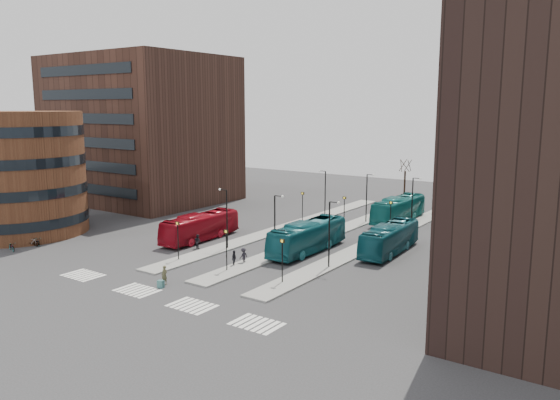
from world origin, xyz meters
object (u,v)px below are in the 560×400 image
Objects in this scene: suitcase at (161,284)px; teal_bus_c at (390,238)px; red_bus at (200,227)px; commuter_b at (234,258)px; bicycle_mid at (32,242)px; commuter_c at (244,256)px; teal_bus_d at (460,204)px; bicycle_near at (12,247)px; bicycle_far at (37,241)px; teal_bus_b at (399,209)px; commuter_a at (198,241)px; teal_bus_a at (308,237)px; traveller at (164,275)px.

teal_bus_c reaches higher than suitcase.
teal_bus_c is at bearing 17.73° from red_bus.
commuter_b is 0.97× the size of bicycle_mid.
suitcase is at bearing -0.54° from commuter_c.
bicycle_mid is (-32.15, -41.56, -1.19)m from teal_bus_d.
bicycle_far is (0.00, 2.80, -0.03)m from bicycle_near.
commuter_b is 0.90× the size of bicycle_near.
teal_bus_b is at bearing 55.35° from red_bus.
teal_bus_d is 54.33m from bicycle_near.
teal_bus_d is at bearing 54.48° from teal_bus_b.
red_bus is at bearing -32.76° from bicycle_far.
commuter_c is (9.61, -4.47, -0.74)m from red_bus.
teal_bus_d is at bearing -61.22° from bicycle_mid.
commuter_a is at bearing -114.69° from teal_bus_b.
commuter_b is at bearing -55.40° from bicycle_near.
suitcase is 0.05× the size of teal_bus_b.
bicycle_mid is (-12.64, -12.17, -1.02)m from red_bus.
commuter_b is (1.05, 8.05, 0.45)m from suitcase.
teal_bus_a is 27.83m from teal_bus_d.
teal_bus_b reaches higher than bicycle_mid.
bicycle_mid is (-26.63, -33.99, -1.13)m from teal_bus_b.
commuter_a is (-11.66, -24.74, -0.83)m from teal_bus_b.
bicycle_mid is at bearing 171.75° from traveller.
bicycle_far is at bearing 13.21° from bicycle_near.
teal_bus_a is 7.30× the size of bicycle_mid.
red_bus is 6.80× the size of bicycle_far.
commuter_b reaches higher than bicycle_near.
teal_bus_c is 7.02× the size of commuter_a.
commuter_a reaches higher than bicycle_far.
commuter_c is (-9.89, -33.86, -0.90)m from teal_bus_d.
red_bus reaches higher than commuter_c.
commuter_c is at bearing -133.07° from teal_bus_c.
red_bus reaches higher than teal_bus_c.
bicycle_mid is at bearing 13.21° from bicycle_near.
commuter_b is (-4.49, -27.54, -0.84)m from teal_bus_b.
suitcase is 21.15m from bicycle_mid.
suitcase is 0.40× the size of bicycle_mid.
teal_bus_a is (12.34, 2.50, 0.09)m from red_bus.
teal_bus_a is 6.78× the size of bicycle_near.
teal_bus_a is 8.74m from commuter_b.
suitcase is 23.37m from teal_bus_c.
teal_bus_b is 9.37m from teal_bus_d.
bicycle_near is 2.21m from bicycle_mid.
bicycle_near is at bearing -59.35° from commuter_c.
teal_bus_c is 22.48m from teal_bus_d.
teal_bus_c reaches higher than bicycle_mid.
commuter_b is (9.50, -5.72, -0.73)m from red_bus.
traveller is 20.72m from bicycle_mid.
teal_bus_d is (11.06, 43.16, 1.34)m from suitcase.
bicycle_far is (-22.25, -7.12, -0.34)m from commuter_c.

